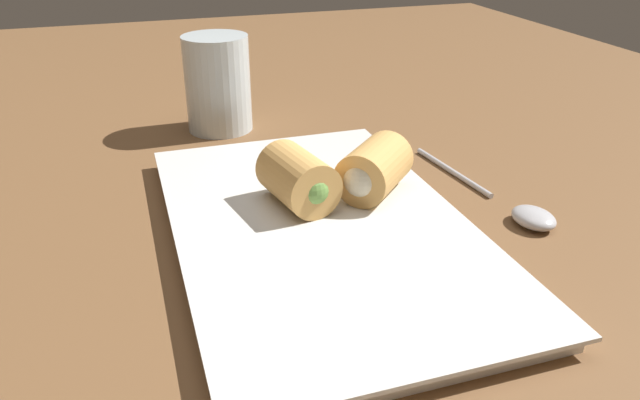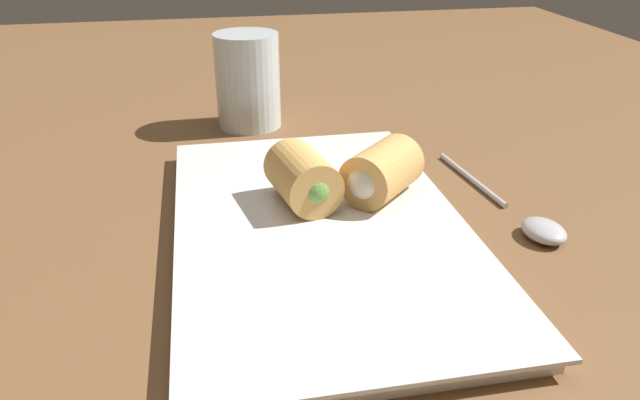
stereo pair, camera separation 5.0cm
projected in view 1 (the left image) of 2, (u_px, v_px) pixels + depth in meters
The scene contains 6 objects.
table_surface at pixel (273, 236), 48.99cm from camera, with size 180.00×140.00×2.00cm.
serving_plate at pixel (320, 230), 46.29cm from camera, with size 34.99×21.07×1.50cm.
roll_front_left at pixel (299, 178), 47.59cm from camera, with size 7.22×5.46×4.33cm.
roll_front_right at pixel (372, 169), 49.08cm from camera, with size 7.41×7.41×4.33cm.
spoon at pixel (519, 209), 49.60cm from camera, with size 18.40×3.64×1.33cm.
drinking_glass at pixel (215, 84), 65.88cm from camera, with size 6.91×6.91×10.07cm.
Camera 1 is at (-41.65, 9.71, 25.34)cm, focal length 35.00 mm.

